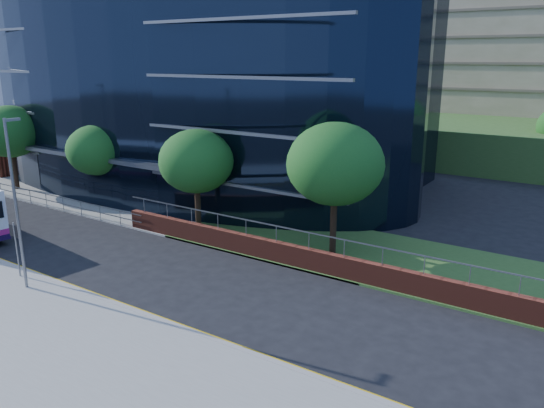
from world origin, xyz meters
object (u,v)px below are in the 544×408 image
Objects in this scene: tree_far_a at (10,132)px; tree_far_b at (96,150)px; brick_pavilion at (5,149)px; tree_far_c at (196,161)px; tree_far_d at (335,164)px; streetlight_east at (16,200)px; street_sign at (16,238)px.

tree_far_b is at bearing 2.86° from tree_far_a.
brick_pavilion is 29.46m from tree_far_c.
brick_pavilion is 1.16× the size of tree_far_d.
tree_far_b is at bearing -11.88° from brick_pavilion.
tree_far_d is at bearing 6.34° from tree_far_c.
tree_far_a is at bearing -177.14° from tree_far_b.
brick_pavilion is at bearing 153.45° from tree_far_a.
tree_far_c reaches higher than brick_pavilion.
streetlight_east is at bearing -30.46° from tree_far_a.
tree_far_d is 15.77m from streetlight_east.
tree_far_c is at bearing -8.82° from brick_pavilion.
streetlight_east reaches higher than street_sign.
tree_far_c is at bearing 0.00° from tree_far_a.
tree_far_d is at bearing -5.26° from brick_pavilion.
tree_far_d is at bearing 1.51° from tree_far_b.
brick_pavilion is 38.30m from tree_far_d.
tree_far_c is 9.08m from tree_far_d.
brick_pavilion is 10.48m from tree_far_a.
tree_far_c is (2.50, 10.59, 2.39)m from street_sign.
street_sign is 13.54m from tree_far_b.
street_sign is 0.40× the size of tree_far_a.
tree_far_b reaches higher than brick_pavilion.
brick_pavilion is at bearing 150.76° from streetlight_east.
tree_far_d reaches higher than brick_pavilion.
street_sign is at bearing -103.29° from tree_far_c.
street_sign is at bearing -134.78° from tree_far_d.
tree_far_b is (19.00, -4.00, 2.27)m from brick_pavilion.
streetlight_east is (9.00, -11.67, 0.23)m from tree_far_b.
tree_far_a is 1.07× the size of tree_far_c.
streetlight_east is at bearing -21.36° from street_sign.
tree_far_d is 0.93× the size of streetlight_east.
streetlight_east reaches higher than brick_pavilion.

